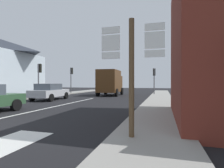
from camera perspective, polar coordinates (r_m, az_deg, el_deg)
ground_plane at (r=16.18m, az=-8.80°, el=-5.10°), size 80.00×80.00×0.00m
sidewalk_right at (r=12.71m, az=14.70°, el=-6.29°), size 2.21×44.00×0.14m
sidewalk_left at (r=18.34m, az=-30.34°, el=-4.29°), size 2.21×44.00×0.14m
lane_centre_stripe at (r=12.68m, az=-16.44°, el=-6.60°), size 0.16×12.00×0.01m
lane_turn_arrow at (r=5.47m, az=-30.30°, el=-15.97°), size 1.20×2.20×0.01m
sedan_far at (r=17.11m, az=-19.20°, el=-2.27°), size 2.22×4.32×1.47m
delivery_truck at (r=21.83m, az=-0.59°, el=0.65°), size 2.66×5.09×3.05m
route_sign_post at (r=4.69m, az=6.27°, el=4.91°), size 1.66×0.14×3.20m
traffic_light_far_right at (r=23.12m, az=13.28°, el=2.68°), size 0.30×0.49×3.35m
traffic_light_near_left at (r=20.16m, az=-22.12°, el=3.37°), size 0.30×0.49×3.52m
traffic_light_far_left at (r=25.83m, az=-12.80°, el=2.97°), size 0.30×0.49×3.68m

